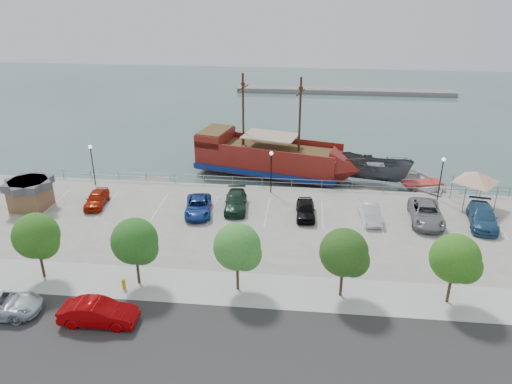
# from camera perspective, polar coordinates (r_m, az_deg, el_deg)

# --- Properties ---
(ground) EXTENTS (160.00, 160.00, 0.00)m
(ground) POSITION_cam_1_polar(r_m,az_deg,el_deg) (43.96, 1.03, -4.69)
(ground) COLOR #3B5753
(street) EXTENTS (100.00, 8.00, 0.04)m
(street) POSITION_cam_1_polar(r_m,az_deg,el_deg) (30.32, -1.77, -17.66)
(street) COLOR #323131
(street) RESTS_ON land_slab
(sidewalk) EXTENTS (100.00, 4.00, 0.05)m
(sidewalk) POSITION_cam_1_polar(r_m,az_deg,el_deg) (34.98, -0.44, -11.12)
(sidewalk) COLOR silver
(sidewalk) RESTS_ON land_slab
(seawall_railing) EXTENTS (50.00, 0.06, 1.00)m
(seawall_railing) POSITION_cam_1_polar(r_m,az_deg,el_deg) (50.29, 1.83, 1.12)
(seawall_railing) COLOR slate
(seawall_railing) RESTS_ON land_slab
(far_shore) EXTENTS (40.00, 3.00, 0.80)m
(far_shore) POSITION_cam_1_polar(r_m,az_deg,el_deg) (95.88, 10.10, 11.29)
(far_shore) COLOR gray
(far_shore) RESTS_ON ground
(pirate_ship) EXTENTS (18.86, 9.24, 11.67)m
(pirate_ship) POSITION_cam_1_polar(r_m,az_deg,el_deg) (55.05, 2.74, 3.67)
(pirate_ship) COLOR maroon
(pirate_ship) RESTS_ON ground
(patrol_boat) EXTENTS (8.32, 5.54, 3.01)m
(patrol_boat) POSITION_cam_1_polar(r_m,az_deg,el_deg) (54.62, 13.45, 2.34)
(patrol_boat) COLOR #42474C
(patrol_boat) RESTS_ON ground
(speedboat) EXTENTS (6.68, 7.99, 1.42)m
(speedboat) POSITION_cam_1_polar(r_m,az_deg,el_deg) (54.09, 18.42, 0.60)
(speedboat) COLOR silver
(speedboat) RESTS_ON ground
(dock_west) EXTENTS (7.01, 3.85, 0.39)m
(dock_west) POSITION_cam_1_polar(r_m,az_deg,el_deg) (54.96, -13.39, 1.00)
(dock_west) COLOR gray
(dock_west) RESTS_ON ground
(dock_mid) EXTENTS (6.48, 2.86, 0.36)m
(dock_mid) POSITION_cam_1_polar(r_m,az_deg,el_deg) (52.29, 11.49, -0.06)
(dock_mid) COLOR gray
(dock_mid) RESTS_ON ground
(dock_east) EXTENTS (7.37, 4.68, 0.41)m
(dock_east) POSITION_cam_1_polar(r_m,az_deg,el_deg) (53.42, 18.77, -0.35)
(dock_east) COLOR gray
(dock_east) RESTS_ON ground
(shed) EXTENTS (3.52, 3.52, 2.74)m
(shed) POSITION_cam_1_polar(r_m,az_deg,el_deg) (50.03, -24.43, -0.13)
(shed) COLOR brown
(shed) RESTS_ON land_slab
(canopy_tent) EXTENTS (5.25, 5.25, 3.89)m
(canopy_tent) POSITION_cam_1_polar(r_m,az_deg,el_deg) (49.53, 23.97, 2.14)
(canopy_tent) COLOR slate
(canopy_tent) RESTS_ON land_slab
(street_sedan) EXTENTS (4.82, 1.72, 1.58)m
(street_sedan) POSITION_cam_1_polar(r_m,az_deg,el_deg) (33.16, -17.56, -13.04)
(street_sedan) COLOR #970305
(street_sedan) RESTS_ON street
(fire_hydrant) EXTENTS (0.28, 0.28, 0.80)m
(fire_hydrant) POSITION_cam_1_polar(r_m,az_deg,el_deg) (36.01, -14.89, -10.10)
(fire_hydrant) COLOR #C99C09
(fire_hydrant) RESTS_ON sidewalk
(lamp_post_left) EXTENTS (0.36, 0.36, 4.28)m
(lamp_post_left) POSITION_cam_1_polar(r_m,az_deg,el_deg) (52.56, -18.26, 3.73)
(lamp_post_left) COLOR black
(lamp_post_left) RESTS_ON land_slab
(lamp_post_mid) EXTENTS (0.36, 0.36, 4.28)m
(lamp_post_mid) POSITION_cam_1_polar(r_m,az_deg,el_deg) (48.18, 1.75, 3.15)
(lamp_post_mid) COLOR black
(lamp_post_mid) RESTS_ON land_slab
(lamp_post_right) EXTENTS (0.36, 0.36, 4.28)m
(lamp_post_right) POSITION_cam_1_polar(r_m,az_deg,el_deg) (49.73, 20.47, 2.26)
(lamp_post_right) COLOR black
(lamp_post_right) RESTS_ON land_slab
(tree_b) EXTENTS (3.30, 3.20, 5.00)m
(tree_b) POSITION_cam_1_polar(r_m,az_deg,el_deg) (37.61, -23.66, -4.80)
(tree_b) COLOR #473321
(tree_b) RESTS_ON sidewalk
(tree_c) EXTENTS (3.30, 3.20, 5.00)m
(tree_c) POSITION_cam_1_polar(r_m,az_deg,el_deg) (34.78, -13.50, -5.69)
(tree_c) COLOR #473321
(tree_c) RESTS_ON sidewalk
(tree_d) EXTENTS (3.30, 3.20, 5.00)m
(tree_d) POSITION_cam_1_polar(r_m,az_deg,el_deg) (33.22, -1.94, -6.48)
(tree_d) COLOR #473321
(tree_d) RESTS_ON sidewalk
(tree_e) EXTENTS (3.30, 3.20, 5.00)m
(tree_e) POSITION_cam_1_polar(r_m,az_deg,el_deg) (33.09, 10.25, -7.03)
(tree_e) COLOR #473321
(tree_e) RESTS_ON sidewalk
(tree_f) EXTENTS (3.30, 3.20, 5.00)m
(tree_f) POSITION_cam_1_polar(r_m,az_deg,el_deg) (34.42, 22.03, -7.26)
(tree_f) COLOR #473321
(tree_f) RESTS_ON sidewalk
(parked_car_a) EXTENTS (2.07, 4.21, 1.38)m
(parked_car_a) POSITION_cam_1_polar(r_m,az_deg,el_deg) (48.64, -17.76, -0.72)
(parked_car_a) COLOR #A51A05
(parked_car_a) RESTS_ON land_slab
(parked_car_c) EXTENTS (2.97, 5.15, 1.35)m
(parked_car_c) POSITION_cam_1_polar(r_m,az_deg,el_deg) (45.15, -6.62, -1.64)
(parked_car_c) COLOR navy
(parked_car_c) RESTS_ON land_slab
(parked_car_d) EXTENTS (2.37, 4.97, 1.40)m
(parked_car_d) POSITION_cam_1_polar(r_m,az_deg,el_deg) (45.71, -2.34, -1.12)
(parked_car_d) COLOR #173122
(parked_car_d) RESTS_ON land_slab
(parked_car_e) EXTENTS (1.84, 4.20, 1.41)m
(parked_car_e) POSITION_cam_1_polar(r_m,az_deg,el_deg) (44.46, 5.68, -1.99)
(parked_car_e) COLOR black
(parked_car_e) RESTS_ON land_slab
(parked_car_f) EXTENTS (1.86, 4.35, 1.39)m
(parked_car_f) POSITION_cam_1_polar(r_m,az_deg,el_deg) (44.87, 12.90, -2.27)
(parked_car_f) COLOR white
(parked_car_f) RESTS_ON land_slab
(parked_car_g) EXTENTS (2.96, 5.84, 1.58)m
(parked_car_g) POSITION_cam_1_polar(r_m,az_deg,el_deg) (45.82, 18.88, -2.31)
(parked_car_g) COLOR gray
(parked_car_g) RESTS_ON land_slab
(parked_car_h) EXTENTS (3.00, 5.63, 1.55)m
(parked_car_h) POSITION_cam_1_polar(r_m,az_deg,el_deg) (47.02, 24.48, -2.59)
(parked_car_h) COLOR #28547B
(parked_car_h) RESTS_ON land_slab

